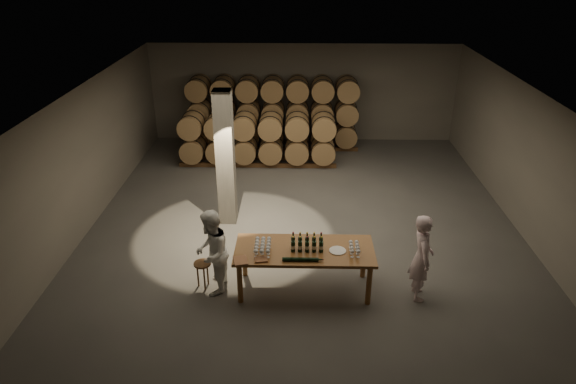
{
  "coord_description": "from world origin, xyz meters",
  "views": [
    {
      "loc": [
        -0.12,
        -10.64,
        6.01
      ],
      "look_at": [
        -0.35,
        -0.48,
        1.1
      ],
      "focal_mm": 32.0,
      "sensor_mm": 36.0,
      "label": 1
    }
  ],
  "objects_px": {
    "bottle_cluster": "(307,244)",
    "tasting_table": "(304,254)",
    "person_woman": "(212,252)",
    "notebook_near": "(261,259)",
    "stool": "(203,267)",
    "person_man": "(422,257)",
    "plate": "(338,251)"
  },
  "relations": [
    {
      "from": "bottle_cluster",
      "to": "person_woman",
      "type": "distance_m",
      "value": 1.79
    },
    {
      "from": "tasting_table",
      "to": "notebook_near",
      "type": "bearing_deg",
      "value": -153.28
    },
    {
      "from": "stool",
      "to": "person_man",
      "type": "height_order",
      "value": "person_man"
    },
    {
      "from": "tasting_table",
      "to": "person_woman",
      "type": "height_order",
      "value": "person_woman"
    },
    {
      "from": "notebook_near",
      "to": "person_woman",
      "type": "xyz_separation_m",
      "value": [
        -0.95,
        0.32,
        -0.07
      ]
    },
    {
      "from": "stool",
      "to": "notebook_near",
      "type": "bearing_deg",
      "value": -19.6
    },
    {
      "from": "bottle_cluster",
      "to": "notebook_near",
      "type": "xyz_separation_m",
      "value": [
        -0.83,
        -0.38,
        -0.1
      ]
    },
    {
      "from": "bottle_cluster",
      "to": "person_man",
      "type": "height_order",
      "value": "person_man"
    },
    {
      "from": "notebook_near",
      "to": "stool",
      "type": "xyz_separation_m",
      "value": [
        -1.16,
        0.41,
        -0.47
      ]
    },
    {
      "from": "notebook_near",
      "to": "person_man",
      "type": "relative_size",
      "value": 0.13
    },
    {
      "from": "stool",
      "to": "person_woman",
      "type": "xyz_separation_m",
      "value": [
        0.21,
        -0.09,
        0.4
      ]
    },
    {
      "from": "stool",
      "to": "person_woman",
      "type": "bearing_deg",
      "value": -23.71
    },
    {
      "from": "person_man",
      "to": "person_woman",
      "type": "bearing_deg",
      "value": 89.67
    },
    {
      "from": "person_man",
      "to": "tasting_table",
      "type": "bearing_deg",
      "value": 86.56
    },
    {
      "from": "tasting_table",
      "to": "notebook_near",
      "type": "height_order",
      "value": "notebook_near"
    },
    {
      "from": "bottle_cluster",
      "to": "stool",
      "type": "distance_m",
      "value": 2.07
    },
    {
      "from": "plate",
      "to": "stool",
      "type": "relative_size",
      "value": 0.57
    },
    {
      "from": "stool",
      "to": "plate",
      "type": "bearing_deg",
      "value": -1.66
    },
    {
      "from": "bottle_cluster",
      "to": "tasting_table",
      "type": "bearing_deg",
      "value": 164.65
    },
    {
      "from": "stool",
      "to": "person_man",
      "type": "bearing_deg",
      "value": -2.66
    },
    {
      "from": "person_man",
      "to": "person_woman",
      "type": "height_order",
      "value": "person_man"
    },
    {
      "from": "tasting_table",
      "to": "stool",
      "type": "height_order",
      "value": "tasting_table"
    },
    {
      "from": "bottle_cluster",
      "to": "person_man",
      "type": "distance_m",
      "value": 2.11
    },
    {
      "from": "notebook_near",
      "to": "stool",
      "type": "bearing_deg",
      "value": 150.57
    },
    {
      "from": "person_woman",
      "to": "person_man",
      "type": "bearing_deg",
      "value": 90.39
    },
    {
      "from": "tasting_table",
      "to": "person_man",
      "type": "bearing_deg",
      "value": -4.53
    },
    {
      "from": "bottle_cluster",
      "to": "person_woman",
      "type": "bearing_deg",
      "value": -178.04
    },
    {
      "from": "tasting_table",
      "to": "plate",
      "type": "distance_m",
      "value": 0.62
    },
    {
      "from": "stool",
      "to": "bottle_cluster",
      "type": "bearing_deg",
      "value": -0.94
    },
    {
      "from": "plate",
      "to": "notebook_near",
      "type": "height_order",
      "value": "notebook_near"
    },
    {
      "from": "plate",
      "to": "notebook_near",
      "type": "relative_size",
      "value": 1.39
    },
    {
      "from": "stool",
      "to": "person_man",
      "type": "relative_size",
      "value": 0.32
    }
  ]
}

